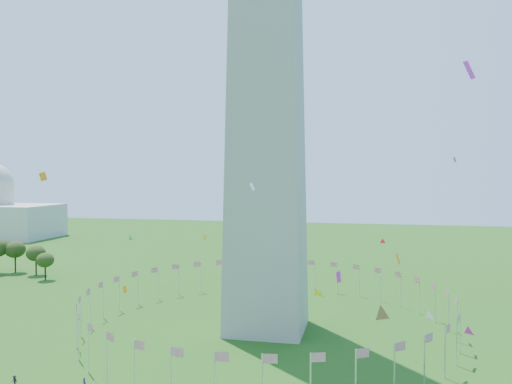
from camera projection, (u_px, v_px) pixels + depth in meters
flag_ring at (267, 309)px, 111.17m from camera, size 80.24×80.24×9.00m
kites_aloft at (332, 266)px, 81.28m from camera, size 109.94×87.61×40.91m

